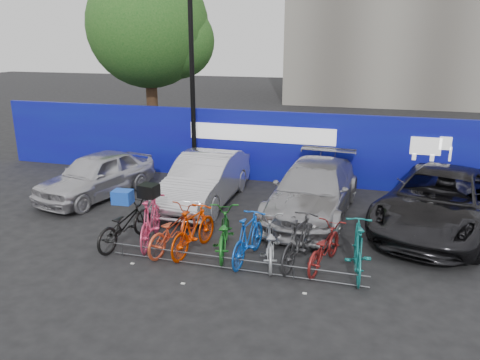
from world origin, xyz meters
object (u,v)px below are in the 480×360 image
at_px(bike_rack, 233,264).
at_px(bike_6, 269,241).
at_px(bike_7, 299,240).
at_px(bike_8, 324,247).
at_px(bike_3, 194,230).
at_px(lamppost, 192,84).
at_px(bike_5, 248,238).
at_px(car_3, 441,201).
at_px(bike_9, 358,248).
at_px(tree, 154,30).
at_px(bike_2, 173,230).
at_px(bike_1, 150,220).
at_px(bike_0, 125,224).
at_px(car_0, 97,175).
at_px(car_1, 205,179).
at_px(bike_4, 223,232).
at_px(car_2, 313,190).

xyz_separation_m(bike_rack, bike_6, (0.63, 0.65, 0.31)).
xyz_separation_m(bike_7, bike_8, (0.53, 0.03, -0.10)).
height_order(bike_3, bike_6, bike_3).
relative_size(lamppost, bike_5, 3.42).
bearing_deg(car_3, lamppost, -179.21).
relative_size(bike_rack, bike_9, 2.95).
relative_size(lamppost, bike_rack, 1.09).
bearing_deg(tree, bike_2, -62.89).
distance_m(car_3, bike_9, 3.61).
height_order(tree, bike_1, tree).
xyz_separation_m(bike_1, bike_3, (1.16, -0.19, -0.04)).
bearing_deg(bike_7, bike_0, 13.89).
height_order(tree, bike_3, tree).
bearing_deg(bike_rack, car_3, 39.81).
xyz_separation_m(car_0, bike_1, (3.15, -2.69, -0.11)).
bearing_deg(car_1, car_3, -1.56).
distance_m(car_3, bike_1, 7.28).
height_order(tree, car_0, tree).
xyz_separation_m(bike_rack, car_1, (-2.03, 3.86, 0.57)).
distance_m(bike_1, bike_4, 1.81).
xyz_separation_m(bike_6, bike_8, (1.17, 0.06, -0.02)).
bearing_deg(bike_rack, tree, 122.45).
distance_m(bike_0, bike_2, 1.21).
bearing_deg(bike_0, car_0, -39.37).
xyz_separation_m(bike_3, bike_8, (2.92, 0.10, -0.08)).
distance_m(bike_0, bike_5, 3.03).
relative_size(car_3, bike_5, 3.06).
distance_m(car_2, bike_0, 5.11).
relative_size(bike_7, bike_9, 0.98).
bearing_deg(bike_rack, bike_7, 28.24).
bearing_deg(bike_9, car_3, -126.78).
bearing_deg(bike_7, car_0, -10.10).
height_order(bike_8, bike_9, bike_9).
height_order(car_2, bike_1, car_2).
bearing_deg(car_2, car_0, -173.97).
bearing_deg(bike_1, car_0, -53.69).
xyz_separation_m(bike_rack, bike_1, (-2.28, 0.80, 0.42)).
xyz_separation_m(car_1, bike_8, (3.84, -3.15, -0.27)).
bearing_deg(bike_0, bike_9, -170.92).
xyz_separation_m(car_2, bike_9, (1.35, -3.14, -0.15)).
xyz_separation_m(lamppost, car_3, (7.61, -2.33, -2.51)).
bearing_deg(tree, bike_4, -57.39).
distance_m(bike_rack, bike_9, 2.62).
height_order(car_3, bike_0, car_3).
xyz_separation_m(bike_rack, car_0, (-5.43, 3.49, 0.53)).
bearing_deg(car_0, bike_5, -14.08).
bearing_deg(bike_4, bike_3, 2.45).
bearing_deg(bike_6, car_0, -39.03).
height_order(car_0, bike_0, car_0).
bearing_deg(bike_2, bike_9, -169.27).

